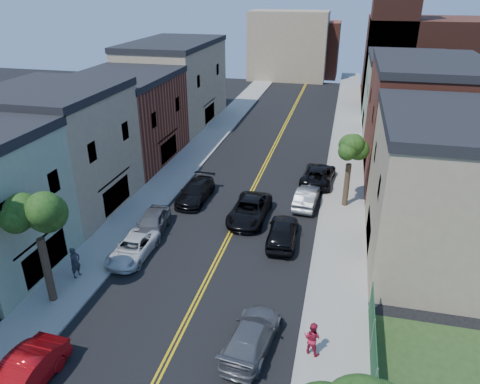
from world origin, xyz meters
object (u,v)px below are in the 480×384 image
Objects in this scene: red_sedan at (21,378)px; grey_car_right at (252,336)px; black_car_left at (196,192)px; silver_car_right at (307,197)px; black_car_right at (283,231)px; pedestrian_left at (75,263)px; white_pickup at (133,248)px; black_suv_lane at (249,210)px; dark_car_right_far at (318,174)px; grey_car_left at (152,223)px; pedestrian_right at (312,338)px.

grey_car_right is at bearing 30.57° from red_sedan.
black_car_left is 1.16× the size of silver_car_right.
black_car_right is 6.15m from silver_car_right.
black_car_right is 2.52× the size of pedestrian_left.
grey_car_right is (9.27, -6.15, 0.08)m from white_pickup.
black_suv_lane is (-2.93, 13.01, 0.06)m from grey_car_right.
grey_car_right is at bearing 89.85° from dark_car_right_far.
pedestrian_left reaches higher than dark_car_right_far.
red_sedan is 10.48m from grey_car_right.
white_pickup is at bearing -23.75° from pedestrian_left.
pedestrian_right is at bearing -44.05° from grey_car_left.
pedestrian_left is (-12.64, -13.14, 0.38)m from silver_car_right.
black_car_left is (1.27, 20.13, -0.04)m from red_sedan.
grey_car_right is at bearing -60.93° from black_car_left.
white_pickup is 0.93× the size of grey_car_right.
dark_car_right_far is at bearing 54.64° from white_pickup.
black_suv_lane reaches higher than silver_car_right.
dark_car_right_far reaches higher than grey_car_right.
dark_car_right_far reaches higher than black_car_left.
dark_car_right_far is 2.90× the size of pedestrian_left.
black_suv_lane is (6.37, 3.68, -0.01)m from grey_car_left.
silver_car_right is 4.92m from dark_car_right_far.
pedestrian_right reaches higher than black_car_left.
silver_car_right is at bearing 66.59° from red_sedan.
silver_car_right is at bearing 8.34° from black_car_left.
dark_car_right_far is 21.02m from pedestrian_right.
black_car_right is at bearing -41.56° from black_suv_lane.
red_sedan is 2.77× the size of pedestrian_right.
black_car_right is (7.98, -4.95, 0.08)m from black_car_left.
white_pickup is at bearing 92.65° from red_sedan.
grey_car_left is at bearing 51.62° from dark_car_right_far.
grey_car_left is 7.35m from black_suv_lane.
white_pickup is 9.34m from black_suv_lane.
grey_car_right is 2.56× the size of pedestrian_left.
red_sedan is 2.49× the size of pedestrian_left.
pedestrian_left is (-2.29, -2.98, 0.49)m from white_pickup.
dark_car_right_far reaches higher than silver_car_right.
pedestrian_right is at bearing -25.42° from white_pickup.
pedestrian_left is (-13.19, -18.03, 0.34)m from dark_car_right_far.
silver_car_right is (1.08, 6.06, -0.09)m from black_car_right.
black_car_right is at bearing -30.44° from black_car_left.
black_car_right is (9.25, 15.18, 0.04)m from red_sedan.
grey_car_right is 0.88× the size of dark_car_right_far.
silver_car_right is 2.58× the size of pedestrian_right.
pedestrian_right reaches higher than grey_car_left.
black_car_right is at bearing -44.78° from pedestrian_left.
grey_car_left is 6.57m from pedestrian_left.
black_car_right is (9.27, 4.10, 0.19)m from white_pickup.
silver_car_right is 18.23m from pedestrian_left.
black_suv_lane is 2.88× the size of pedestrian_left.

